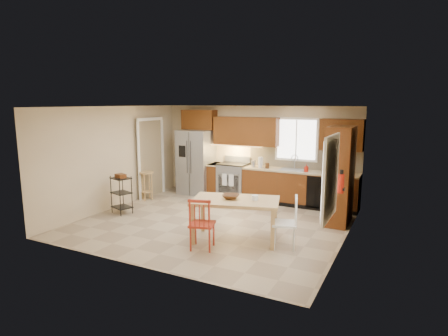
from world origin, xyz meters
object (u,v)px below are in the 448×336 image
range_stove (233,181)px  fire_extinguisher (341,184)px  chair_white (285,222)px  dining_table (235,220)px  chair_red (202,223)px  pantry (340,175)px  refrigerator (196,162)px  table_bowl (231,199)px  table_jar (255,199)px  soap_bottle (306,168)px  utility_cart (122,195)px  bar_stool (147,186)px

range_stove → fire_extinguisher: size_ratio=2.56×
range_stove → chair_white: bearing=-50.4°
dining_table → chair_red: 0.74m
pantry → refrigerator: bearing=167.4°
chair_white → table_bowl: bearing=76.6°
table_jar → soap_bottle: bearing=84.8°
pantry → dining_table: pantry is taller
dining_table → chair_red: (-0.35, -0.65, 0.08)m
fire_extinguisher → dining_table: fire_extinguisher is taller
dining_table → refrigerator: bearing=115.9°
refrigerator → chair_red: size_ratio=1.93×
chair_white → table_jar: bearing=69.1°
refrigerator → utility_cart: refrigerator is taller
chair_red → fire_extinguisher: bearing=20.1°
pantry → bar_stool: size_ratio=2.73×
range_stove → soap_bottle: bearing=-2.4°
fire_extinguisher → chair_white: (-0.80, -0.84, -0.63)m
range_stove → soap_bottle: soap_bottle is taller
dining_table → utility_cart: utility_cart is taller
utility_cart → fire_extinguisher: bearing=24.2°
bar_stool → fire_extinguisher: bearing=11.1°
soap_bottle → range_stove: bearing=177.6°
soap_bottle → chair_red: soap_bottle is taller
soap_bottle → table_bowl: (-0.70, -2.84, -0.20)m
pantry → chair_red: 3.26m
dining_table → table_bowl: 0.41m
chair_red → chair_white: (1.30, 0.70, 0.00)m
range_stove → bar_stool: bearing=-146.5°
soap_bottle → utility_cart: bearing=-146.6°
pantry → utility_cart: pantry is taller
pantry → utility_cart: bearing=-161.5°
pantry → table_jar: (-1.20, -1.84, -0.23)m
chair_red → table_bowl: (0.25, 0.65, 0.32)m
pantry → table_jar: size_ratio=14.83×
table_bowl → table_jar: size_ratio=2.30×
pantry → table_bowl: pantry is taller
pantry → table_jar: bearing=-123.1°
pantry → fire_extinguisher: size_ratio=5.83×
fire_extinguisher → table_jar: fire_extinguisher is taller
refrigerator → table_jar: size_ratio=12.86×
fire_extinguisher → chair_white: size_ratio=0.38×
soap_bottle → bar_stool: bearing=-163.1°
range_stove → chair_red: bearing=-73.2°
table_bowl → bar_stool: (-3.28, 1.63, -0.41)m
range_stove → chair_red: 3.73m
dining_table → bar_stool: 3.75m
range_stove → chair_white: chair_white is taller
pantry → bar_stool: (-4.93, -0.31, -0.67)m
refrigerator → soap_bottle: (3.18, -0.02, 0.09)m
range_stove → bar_stool: range_stove is taller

